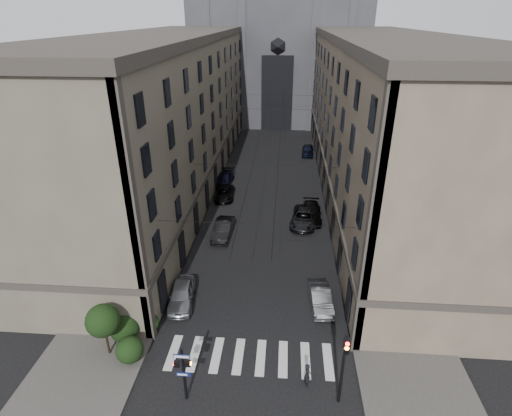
% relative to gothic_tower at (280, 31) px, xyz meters
% --- Properties ---
extents(sidewalk_left, '(7.00, 80.00, 0.15)m').
position_rel_gothic_tower_xyz_m(sidewalk_left, '(-10.50, -38.96, -17.72)').
color(sidewalk_left, '#383533').
rests_on(sidewalk_left, ground).
extents(sidewalk_right, '(7.00, 80.00, 0.15)m').
position_rel_gothic_tower_xyz_m(sidewalk_right, '(10.50, -38.96, -17.72)').
color(sidewalk_right, '#383533').
rests_on(sidewalk_right, ground).
extents(zebra_crossing, '(11.00, 3.20, 0.01)m').
position_rel_gothic_tower_xyz_m(zebra_crossing, '(0.00, -69.96, -17.79)').
color(zebra_crossing, beige).
rests_on(zebra_crossing, ground).
extents(building_left, '(13.60, 60.60, 18.85)m').
position_rel_gothic_tower_xyz_m(building_left, '(-13.44, -38.96, -8.45)').
color(building_left, '#544D40').
rests_on(building_left, ground).
extents(building_right, '(13.60, 60.60, 18.85)m').
position_rel_gothic_tower_xyz_m(building_right, '(13.44, -38.96, -8.45)').
color(building_right, brown).
rests_on(building_right, ground).
extents(gothic_tower, '(35.00, 23.00, 58.00)m').
position_rel_gothic_tower_xyz_m(gothic_tower, '(0.00, 0.00, 0.00)').
color(gothic_tower, '#2D2D33').
rests_on(gothic_tower, ground).
extents(pedestrian_signal_left, '(1.02, 0.38, 4.00)m').
position_rel_gothic_tower_xyz_m(pedestrian_signal_left, '(-3.51, -73.46, -15.48)').
color(pedestrian_signal_left, black).
rests_on(pedestrian_signal_left, ground).
extents(traffic_light_right, '(0.34, 0.50, 5.20)m').
position_rel_gothic_tower_xyz_m(traffic_light_right, '(5.60, -73.04, -14.51)').
color(traffic_light_right, black).
rests_on(traffic_light_right, ground).
extents(shrub_cluster, '(3.90, 4.40, 3.90)m').
position_rel_gothic_tower_xyz_m(shrub_cluster, '(-8.72, -69.95, -16.00)').
color(shrub_cluster, black).
rests_on(shrub_cluster, sidewalk_left).
extents(tram_wires, '(14.00, 60.00, 0.43)m').
position_rel_gothic_tower_xyz_m(tram_wires, '(0.00, -39.33, -10.55)').
color(tram_wires, black).
rests_on(tram_wires, ground).
extents(car_left_near, '(2.42, 4.91, 1.61)m').
position_rel_gothic_tower_xyz_m(car_left_near, '(-5.89, -64.75, -16.99)').
color(car_left_near, slate).
rests_on(car_left_near, ground).
extents(car_left_midnear, '(1.93, 5.02, 1.63)m').
position_rel_gothic_tower_xyz_m(car_left_midnear, '(-4.20, -53.94, -16.98)').
color(car_left_midnear, black).
rests_on(car_left_midnear, ground).
extents(car_left_midfar, '(2.54, 4.97, 1.34)m').
position_rel_gothic_tower_xyz_m(car_left_midfar, '(-5.47, -44.46, -17.13)').
color(car_left_midfar, black).
rests_on(car_left_midfar, ground).
extents(car_left_far, '(2.44, 5.30, 1.50)m').
position_rel_gothic_tower_xyz_m(car_left_far, '(-6.20, -39.90, -17.05)').
color(car_left_far, black).
rests_on(car_left_far, ground).
extents(car_right_near, '(1.94, 4.53, 1.45)m').
position_rel_gothic_tower_xyz_m(car_right_near, '(5.08, -64.22, -17.07)').
color(car_right_near, slate).
rests_on(car_right_near, ground).
extents(car_right_midnear, '(3.34, 6.00, 1.59)m').
position_rel_gothic_tower_xyz_m(car_right_midnear, '(4.20, -50.65, -17.00)').
color(car_right_midnear, black).
rests_on(car_right_midnear, ground).
extents(car_right_midfar, '(2.23, 5.32, 1.54)m').
position_rel_gothic_tower_xyz_m(car_right_midfar, '(5.12, -49.35, -17.03)').
color(car_right_midfar, black).
rests_on(car_right_midfar, ground).
extents(car_right_far, '(2.18, 4.76, 1.58)m').
position_rel_gothic_tower_xyz_m(car_right_far, '(5.63, -26.49, -17.01)').
color(car_right_far, black).
rests_on(car_right_far, ground).
extents(pedestrian, '(0.55, 0.71, 1.74)m').
position_rel_gothic_tower_xyz_m(pedestrian, '(3.74, -71.96, -16.93)').
color(pedestrian, black).
rests_on(pedestrian, ground).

